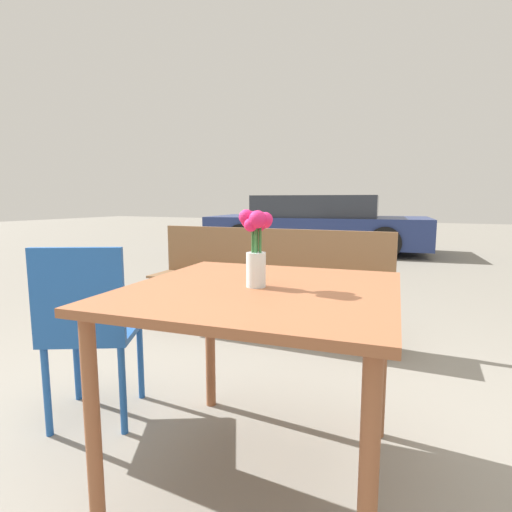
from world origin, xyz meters
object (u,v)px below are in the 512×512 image
cafe_chair (89,323)px  table_front (261,311)px  flower_vase (256,243)px  bench_near (266,276)px  parked_car (317,224)px

cafe_chair → table_front: bearing=1.1°
table_front → flower_vase: bearing=-165.2°
table_front → bench_near: (-0.66, 1.54, -0.19)m
bench_near → parked_car: 5.57m
bench_near → flower_vase: bearing=-67.5°
bench_near → parked_car: parked_car is taller
flower_vase → cafe_chair: flower_vase is taller
table_front → cafe_chair: bearing=-178.9°
flower_vase → parked_car: (-1.86, 6.99, -0.35)m
table_front → bench_near: bearing=113.3°
table_front → parked_car: (-1.88, 6.98, -0.09)m
parked_car → cafe_chair: bearing=-81.9°
flower_vase → cafe_chair: (-0.86, -0.01, -0.42)m
flower_vase → table_front: bearing=14.8°
table_front → flower_vase: (-0.02, -0.01, 0.25)m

